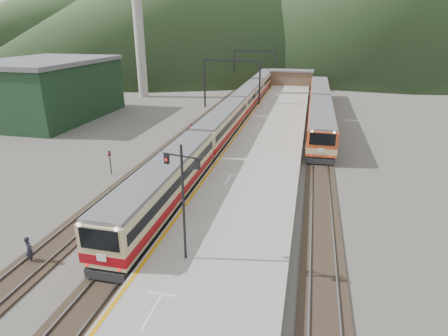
% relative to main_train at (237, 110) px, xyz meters
% --- Properties ---
extents(track_main, '(2.60, 200.00, 0.23)m').
position_rel_main_train_xyz_m(track_main, '(0.00, -5.50, -1.81)').
color(track_main, black).
rests_on(track_main, ground).
extents(track_far, '(2.60, 200.00, 0.23)m').
position_rel_main_train_xyz_m(track_far, '(-5.00, -5.50, -1.81)').
color(track_far, black).
rests_on(track_far, ground).
extents(track_second, '(2.60, 200.00, 0.23)m').
position_rel_main_train_xyz_m(track_second, '(11.50, -5.50, -1.81)').
color(track_second, black).
rests_on(track_second, ground).
extents(platform, '(8.00, 100.00, 1.00)m').
position_rel_main_train_xyz_m(platform, '(5.60, -7.50, -1.38)').
color(platform, gray).
rests_on(platform, ground).
extents(gantry_near, '(9.55, 0.25, 8.00)m').
position_rel_main_train_xyz_m(gantry_near, '(-2.85, 9.50, 3.70)').
color(gantry_near, black).
rests_on(gantry_near, ground).
extents(gantry_far, '(9.55, 0.25, 8.00)m').
position_rel_main_train_xyz_m(gantry_far, '(-2.85, 34.50, 3.70)').
color(gantry_far, black).
rests_on(gantry_far, ground).
extents(warehouse, '(14.50, 20.50, 8.60)m').
position_rel_main_train_xyz_m(warehouse, '(-28.00, -3.50, 2.43)').
color(warehouse, black).
rests_on(warehouse, ground).
extents(smokestack, '(1.80, 1.80, 30.00)m').
position_rel_main_train_xyz_m(smokestack, '(-22.00, 16.50, 13.12)').
color(smokestack, '#9E998E').
rests_on(smokestack, ground).
extents(station_shed, '(9.40, 4.40, 3.10)m').
position_rel_main_train_xyz_m(station_shed, '(5.60, 32.50, 0.69)').
color(station_shed, brown).
rests_on(station_shed, platform).
extents(hill_d, '(200.00, 200.00, 55.00)m').
position_rel_main_train_xyz_m(hill_d, '(-120.00, 194.50, 25.62)').
color(hill_d, '#2D4F25').
rests_on(hill_d, ground).
extents(main_train, '(2.71, 74.35, 3.31)m').
position_rel_main_train_xyz_m(main_train, '(0.00, 0.00, 0.00)').
color(main_train, tan).
rests_on(main_train, track_main).
extents(second_train, '(3.01, 40.94, 3.67)m').
position_rel_main_train_xyz_m(second_train, '(11.50, 4.57, 0.18)').
color(second_train, '#CD481F').
rests_on(second_train, track_second).
extents(signal_mast, '(2.16, 0.62, 6.62)m').
position_rel_main_train_xyz_m(signal_mast, '(3.95, -35.17, 3.17)').
color(signal_mast, black).
rests_on(signal_mast, platform).
extents(short_signal_b, '(0.24, 0.18, 2.27)m').
position_rel_main_train_xyz_m(short_signal_b, '(-3.39, -11.13, -0.42)').
color(short_signal_b, black).
rests_on(short_signal_b, ground).
extents(short_signal_c, '(0.24, 0.19, 2.27)m').
position_rel_main_train_xyz_m(short_signal_c, '(-7.72, -22.39, -0.42)').
color(short_signal_c, black).
rests_on(short_signal_c, ground).
extents(worker, '(0.76, 0.67, 1.74)m').
position_rel_main_train_xyz_m(worker, '(-5.31, -36.29, -1.01)').
color(worker, '#201F2C').
rests_on(worker, ground).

